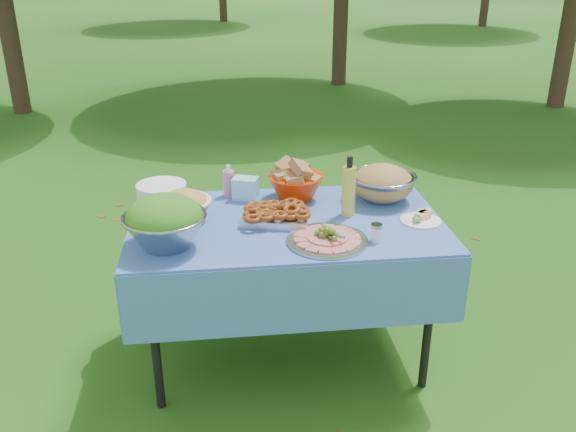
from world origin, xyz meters
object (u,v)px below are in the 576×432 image
object	(u,v)px
bread_bowl	(296,181)
oil_bottle	(349,186)
salad_bowl	(165,222)
pasta_bowl_steel	(383,182)
plate_stack	(162,193)
picnic_table	(287,291)
charcuterie_platter	(327,233)

from	to	relation	value
bread_bowl	oil_bottle	size ratio (longest dim) A/B	0.97
salad_bowl	pasta_bowl_steel	distance (m)	1.14
plate_stack	pasta_bowl_steel	distance (m)	1.11
salad_bowl	plate_stack	distance (m)	0.51
picnic_table	salad_bowl	size ratio (longest dim) A/B	4.13
plate_stack	oil_bottle	xyz separation A→B (m)	(0.90, -0.25, 0.09)
plate_stack	bread_bowl	distance (m)	0.68
pasta_bowl_steel	salad_bowl	bearing A→B (deg)	-158.31
picnic_table	oil_bottle	world-z (taller)	oil_bottle
salad_bowl	oil_bottle	xyz separation A→B (m)	(0.84, 0.25, 0.03)
picnic_table	plate_stack	distance (m)	0.79
pasta_bowl_steel	oil_bottle	distance (m)	0.28
pasta_bowl_steel	plate_stack	bearing A→B (deg)	175.89
bread_bowl	pasta_bowl_steel	size ratio (longest dim) A/B	0.84
picnic_table	bread_bowl	xyz separation A→B (m)	(0.08, 0.28, 0.47)
picnic_table	oil_bottle	size ratio (longest dim) A/B	5.01
bread_bowl	picnic_table	bearing A→B (deg)	-105.68
pasta_bowl_steel	charcuterie_platter	distance (m)	0.59
picnic_table	oil_bottle	bearing A→B (deg)	7.85
charcuterie_platter	oil_bottle	world-z (taller)	oil_bottle
pasta_bowl_steel	oil_bottle	xyz separation A→B (m)	(-0.21, -0.17, 0.06)
picnic_table	plate_stack	size ratio (longest dim) A/B	5.87
plate_stack	pasta_bowl_steel	xyz separation A→B (m)	(1.11, -0.08, 0.04)
picnic_table	charcuterie_platter	distance (m)	0.51
salad_bowl	bread_bowl	bearing A→B (deg)	37.83
picnic_table	charcuterie_platter	xyz separation A→B (m)	(0.15, -0.24, 0.42)
picnic_table	salad_bowl	world-z (taller)	salad_bowl
plate_stack	charcuterie_platter	size ratio (longest dim) A/B	0.70
plate_stack	pasta_bowl_steel	world-z (taller)	pasta_bowl_steel
picnic_table	plate_stack	xyz separation A→B (m)	(-0.60, 0.30, 0.43)
salad_bowl	oil_bottle	bearing A→B (deg)	16.22
plate_stack	pasta_bowl_steel	size ratio (longest dim) A/B	0.73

